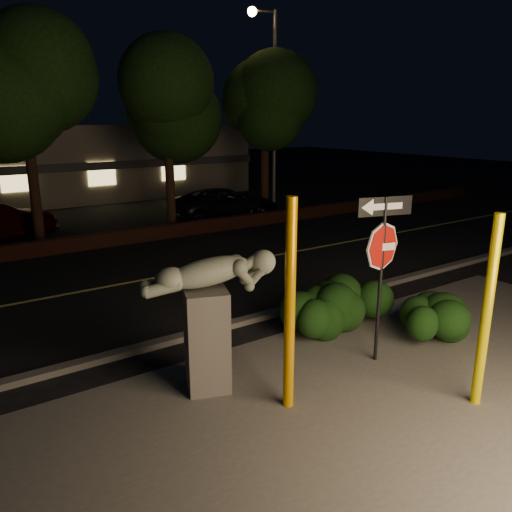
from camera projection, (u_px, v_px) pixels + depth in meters
The scene contains 20 objects.
ground at pixel (140, 252), 16.83m from camera, with size 90.00×90.00×0.00m, color black.
patio at pixel (395, 397), 8.07m from camera, with size 14.00×6.00×0.02m, color #4C4944.
road at pixel (179, 274), 14.44m from camera, with size 80.00×8.00×0.01m, color black.
lane_marking at pixel (179, 273), 14.44m from camera, with size 80.00×0.12×0.01m, color #CEC252.
curb at pixel (259, 317), 11.16m from camera, with size 80.00×0.25×0.12m, color #4C4944.
brick_wall at pixel (126, 237), 17.80m from camera, with size 40.00×0.35×0.50m, color #3E1D14.
parking_lot at pixel (81, 218), 22.41m from camera, with size 40.00×12.00×0.01m, color black.
building at pixel (38, 161), 28.23m from camera, with size 22.00×10.20×4.00m.
tree_far_b at pixel (19, 64), 16.40m from camera, with size 5.20×5.20×8.41m.
tree_far_c at pixel (165, 82), 18.90m from camera, with size 4.80×4.80×7.84m.
tree_far_d at pixel (265, 93), 22.07m from camera, with size 4.40×4.40×7.42m.
yellow_pole_left at pixel (290, 307), 7.39m from camera, with size 0.17×0.17×3.31m, color #D78E02.
yellow_pole_right at pixel (487, 313), 7.49m from camera, with size 0.15×0.15×3.06m, color #D8C702.
signpost at pixel (383, 247), 8.71m from camera, with size 1.01×0.31×3.07m.
sculpture at pixel (208, 308), 7.98m from camera, with size 2.15×1.22×2.33m.
hedge_center at pixel (325, 309), 10.33m from camera, with size 2.07×0.97×1.08m, color black.
hedge_right at pixel (351, 298), 10.67m from camera, with size 1.93×1.03×1.26m, color black.
hedge_far_right at pixel (433, 313), 10.02m from camera, with size 1.65×1.03×1.14m, color black.
streetlight at pixel (271, 97), 21.97m from camera, with size 1.30×0.55×8.83m.
parked_car_dark at pixel (226, 204), 22.15m from camera, with size 2.24×4.86×1.35m, color black.
Camera 1 is at (-5.90, -5.65, 4.37)m, focal length 35.00 mm.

